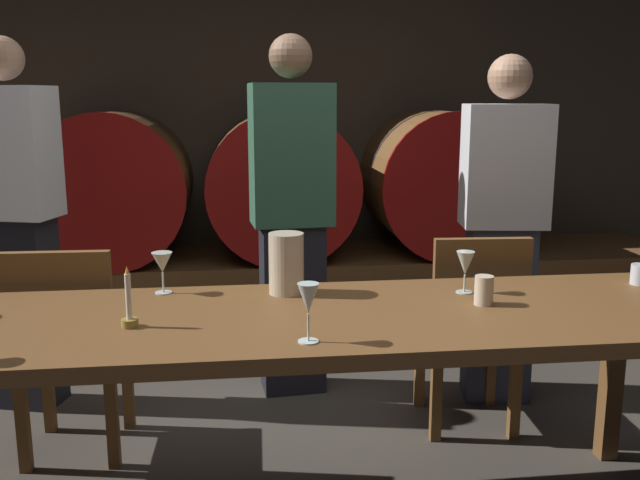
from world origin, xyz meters
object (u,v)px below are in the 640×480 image
at_px(chair_left, 69,343).
at_px(chair_right, 472,323).
at_px(guest_center, 292,215).
at_px(candle_center, 129,311).
at_px(dining_table, 296,335).
at_px(wine_glass_right, 308,301).
at_px(wine_glass_center, 162,264).
at_px(cup_center_right, 484,290).
at_px(guest_right, 502,230).
at_px(wine_glass_far_right, 465,264).
at_px(cup_far_right, 640,274).
at_px(guest_left, 16,224).
at_px(wine_barrel_left, 116,186).
at_px(pitcher, 286,263).
at_px(wine_barrel_center, 281,183).
at_px(wine_barrel_right, 438,181).

bearing_deg(chair_left, chair_right, -176.43).
relative_size(guest_center, candle_center, 9.08).
bearing_deg(dining_table, wine_glass_right, -87.27).
height_order(wine_glass_center, cup_center_right, wine_glass_center).
relative_size(dining_table, wine_glass_right, 15.92).
bearing_deg(chair_right, guest_right, -123.65).
relative_size(wine_glass_right, wine_glass_far_right, 1.15).
distance_m(chair_left, guest_center, 1.17).
xyz_separation_m(wine_glass_right, cup_far_right, (1.29, 0.47, -0.08)).
bearing_deg(wine_glass_far_right, guest_right, 60.49).
bearing_deg(chair_right, cup_center_right, 76.49).
height_order(candle_center, wine_glass_center, candle_center).
height_order(chair_left, wine_glass_right, wine_glass_right).
xyz_separation_m(guest_left, wine_glass_right, (1.19, -1.41, 0.01)).
bearing_deg(wine_glass_right, cup_far_right, 20.21).
bearing_deg(wine_barrel_left, chair_left, -86.54).
relative_size(dining_table, wine_glass_far_right, 18.27).
distance_m(wine_barrel_left, pitcher, 2.59).
bearing_deg(candle_center, cup_center_right, 4.80).
height_order(wine_barrel_center, wine_glass_far_right, wine_barrel_center).
xyz_separation_m(guest_left, cup_center_right, (1.81, -1.12, -0.06)).
bearing_deg(pitcher, wine_barrel_center, 86.64).
distance_m(guest_right, cup_far_right, 0.78).
distance_m(guest_left, wine_glass_center, 1.12).
xyz_separation_m(wine_barrel_center, chair_left, (-0.98, -2.08, -0.36)).
height_order(wine_barrel_center, cup_center_right, wine_barrel_center).
relative_size(guest_right, wine_glass_far_right, 10.85).
xyz_separation_m(wine_barrel_right, cup_center_right, (-0.61, -2.63, -0.05)).
xyz_separation_m(pitcher, cup_far_right, (1.31, -0.04, -0.07)).
xyz_separation_m(chair_right, wine_glass_far_right, (-0.20, -0.45, 0.37)).
bearing_deg(chair_left, cup_center_right, 161.46).
xyz_separation_m(wine_barrel_left, pitcher, (0.96, -2.41, 0.01)).
bearing_deg(wine_barrel_right, wine_glass_center, -125.64).
bearing_deg(chair_right, dining_table, 41.06).
relative_size(pitcher, wine_glass_center, 1.46).
distance_m(guest_left, wine_glass_right, 1.85).
bearing_deg(pitcher, dining_table, -87.57).
relative_size(dining_table, pitcher, 12.67).
relative_size(pitcher, wine_glass_far_right, 1.44).
xyz_separation_m(chair_left, guest_center, (0.93, 0.58, 0.40)).
bearing_deg(wine_glass_far_right, wine_glass_center, 173.34).
distance_m(chair_left, wine_glass_center, 0.62).
bearing_deg(wine_barrel_left, cup_center_right, -58.53).
height_order(wine_barrel_right, candle_center, wine_barrel_right).
xyz_separation_m(guest_center, wine_glass_far_right, (0.53, -0.99, -0.02)).
bearing_deg(guest_center, cup_far_right, 136.83).
bearing_deg(chair_left, wine_barrel_left, -84.66).
xyz_separation_m(chair_right, guest_center, (-0.73, 0.53, 0.40)).
bearing_deg(chair_right, cup_far_right, 142.31).
height_order(guest_left, wine_glass_right, guest_left).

